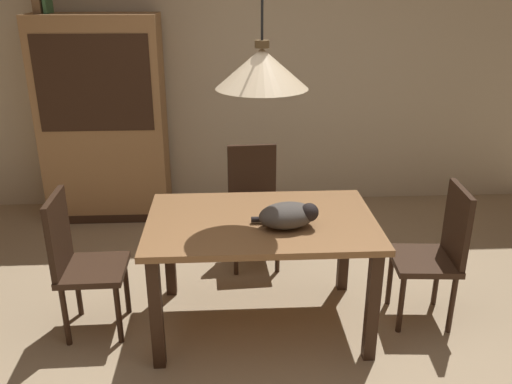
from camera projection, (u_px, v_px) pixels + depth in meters
ground at (260, 371)px, 3.10m from camera, size 10.00×10.00×0.00m
back_wall at (243, 55)px, 5.02m from camera, size 6.40×0.10×2.90m
dining_table at (261, 234)px, 3.30m from camera, size 1.40×0.90×0.75m
chair_left_side at (79, 259)px, 3.29m from camera, size 0.41×0.41×0.93m
chair_right_side at (437, 249)px, 3.41m from camera, size 0.43×0.43×0.93m
chair_far_back at (253, 200)px, 4.17m from camera, size 0.42×0.42×0.93m
cat_sleeping at (289, 215)px, 3.13m from camera, size 0.40×0.28×0.16m
pendant_lamp at (262, 68)px, 2.93m from camera, size 0.52×0.52×1.30m
hutch_bookcase at (104, 124)px, 4.85m from camera, size 1.12×0.45×1.85m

